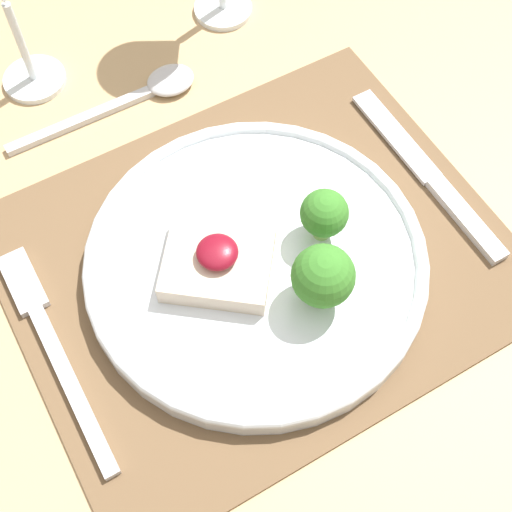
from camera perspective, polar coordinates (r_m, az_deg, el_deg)
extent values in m
plane|color=brown|center=(1.29, 0.07, -16.21)|extent=(8.00, 8.00, 0.00)
cube|color=tan|center=(0.61, 0.15, -0.99)|extent=(1.12, 1.12, 0.03)
cylinder|color=tan|center=(1.33, 8.31, 17.16)|extent=(0.06, 0.06, 0.70)
cube|color=brown|center=(0.60, 0.15, -0.25)|extent=(0.40, 0.33, 0.00)
cylinder|color=silver|center=(0.59, 0.00, -0.57)|extent=(0.28, 0.28, 0.02)
torus|color=silver|center=(0.58, 0.00, -0.19)|extent=(0.28, 0.28, 0.01)
cube|color=beige|center=(0.57, -3.14, -0.36)|extent=(0.11, 0.11, 0.02)
ellipsoid|color=maroon|center=(0.55, -3.22, 0.47)|extent=(0.03, 0.03, 0.01)
cylinder|color=#84B256|center=(0.59, 5.30, 2.23)|extent=(0.01, 0.01, 0.02)
sphere|color=#387A28|center=(0.57, 5.49, 3.43)|extent=(0.04, 0.04, 0.04)
cylinder|color=#84B256|center=(0.56, 5.18, -2.85)|extent=(0.01, 0.01, 0.02)
sphere|color=#387A28|center=(0.53, 5.40, -1.61)|extent=(0.05, 0.05, 0.05)
cube|color=silver|center=(0.57, -14.47, -10.20)|extent=(0.01, 0.15, 0.01)
cube|color=silver|center=(0.61, -18.14, -1.97)|extent=(0.02, 0.06, 0.01)
cube|color=silver|center=(0.64, 16.46, 2.87)|extent=(0.02, 0.09, 0.01)
cube|color=silver|center=(0.68, 11.12, 9.42)|extent=(0.02, 0.11, 0.00)
cube|color=silver|center=(0.70, -13.78, 10.52)|extent=(0.15, 0.01, 0.01)
ellipsoid|color=silver|center=(0.72, -6.85, 13.80)|extent=(0.05, 0.04, 0.01)
cylinder|color=white|center=(0.79, -2.65, 19.13)|extent=(0.06, 0.06, 0.01)
cylinder|color=white|center=(0.75, -17.28, 13.34)|extent=(0.06, 0.06, 0.01)
cylinder|color=white|center=(0.72, -18.30, 15.88)|extent=(0.01, 0.01, 0.09)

